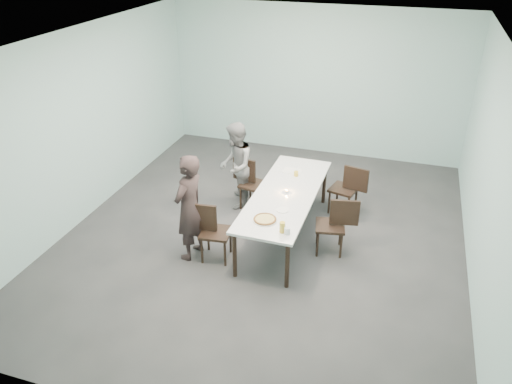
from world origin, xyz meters
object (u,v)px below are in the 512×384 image
(chair_far_right, at_px, (349,186))
(table, at_px, (285,196))
(chair_near_left, at_px, (210,228))
(water_tumbler, at_px, (287,231))
(amber_tumbler, at_px, (296,174))
(chair_far_left, at_px, (250,180))
(pizza, at_px, (265,219))
(beer_glass, at_px, (282,227))
(chair_near_right, at_px, (336,222))
(diner_near, at_px, (189,208))
(side_plate, at_px, (283,210))
(diner_far, at_px, (236,166))
(tealight, at_px, (287,192))

(chair_far_right, bearing_deg, table, 63.69)
(chair_near_left, distance_m, water_tumbler, 1.22)
(amber_tumbler, bearing_deg, chair_near_left, -120.50)
(table, xyz_separation_m, chair_far_left, (-0.80, 0.71, -0.19))
(pizza, height_order, beer_glass, beer_glass)
(chair_near_right, bearing_deg, diner_near, 9.46)
(side_plate, bearing_deg, diner_far, 133.27)
(table, xyz_separation_m, water_tumbler, (0.30, -1.07, 0.10))
(chair_far_left, bearing_deg, tealight, -29.55)
(chair_near_right, bearing_deg, chair_far_right, -101.46)
(chair_far_right, height_order, tealight, chair_far_right)
(chair_far_left, distance_m, chair_far_right, 1.65)
(table, height_order, side_plate, side_plate)
(water_tumbler, bearing_deg, diner_near, 174.24)
(chair_near_left, relative_size, beer_glass, 5.80)
(chair_near_left, distance_m, diner_far, 1.61)
(diner_far, xyz_separation_m, side_plate, (1.13, -1.20, 0.01))
(table, distance_m, diner_far, 1.25)
(water_tumbler, bearing_deg, tealight, 104.89)
(diner_near, bearing_deg, chair_far_right, 144.24)
(diner_near, relative_size, amber_tumbler, 20.06)
(chair_near_left, height_order, beer_glass, beer_glass)
(chair_near_right, distance_m, water_tumbler, 1.06)
(chair_far_left, relative_size, side_plate, 4.83)
(chair_near_right, height_order, water_tumbler, chair_near_right)
(water_tumbler, bearing_deg, table, 105.70)
(amber_tumbler, bearing_deg, diner_near, -127.40)
(pizza, relative_size, water_tumbler, 3.78)
(diner_far, relative_size, water_tumbler, 16.49)
(chair_far_right, xyz_separation_m, diner_near, (-1.99, -1.90, 0.30))
(side_plate, height_order, tealight, tealight)
(chair_near_left, distance_m, chair_far_right, 2.52)
(diner_near, height_order, tealight, diner_near)
(chair_near_right, relative_size, beer_glass, 5.80)
(chair_near_left, height_order, chair_far_right, same)
(chair_far_left, height_order, diner_far, diner_far)
(chair_near_right, distance_m, pizza, 1.13)
(pizza, bearing_deg, tealight, 84.55)
(diner_near, distance_m, tealight, 1.50)
(chair_far_left, bearing_deg, chair_near_right, -18.04)
(diner_near, height_order, pizza, diner_near)
(chair_far_left, distance_m, tealight, 1.10)
(diner_near, distance_m, side_plate, 1.32)
(table, xyz_separation_m, diner_far, (-1.04, 0.69, 0.05))
(chair_far_right, xyz_separation_m, tealight, (-0.81, -0.97, 0.27))
(side_plate, bearing_deg, chair_near_right, 23.65)
(diner_far, height_order, water_tumbler, diner_far)
(chair_near_left, height_order, pizza, chair_near_left)
(side_plate, relative_size, beer_glass, 1.20)
(diner_far, distance_m, tealight, 1.26)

